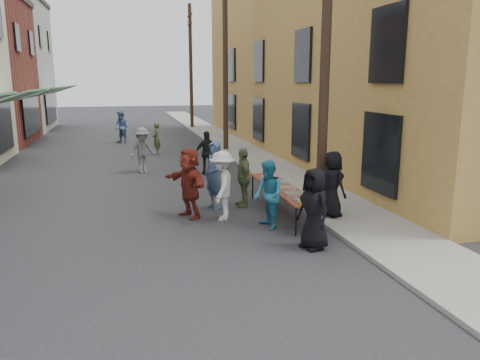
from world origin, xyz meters
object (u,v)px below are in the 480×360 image
utility_pole_mid (225,61)px  utility_pole_far (191,67)px  serving_table (282,188)px  server (332,184)px  guest_front_c (268,195)px  catering_tray_sausage (304,200)px  guest_front_a (314,209)px  utility_pole_near (326,43)px

utility_pole_mid → utility_pole_far: same height
serving_table → server: bearing=-37.6°
utility_pole_far → server: utility_pole_far is taller
guest_front_c → serving_table: bearing=140.2°
utility_pole_mid → serving_table: size_ratio=2.25×
guest_front_c → catering_tray_sausage: bearing=48.2°
guest_front_a → utility_pole_near: bearing=134.4°
serving_table → guest_front_a: size_ratio=2.26×
utility_pole_near → server: size_ratio=5.26×
utility_pole_near → server: utility_pole_near is taller
utility_pole_near → server: bearing=-85.2°
utility_pole_mid → guest_front_c: utility_pole_mid is taller
guest_front_c → utility_pole_near: bearing=110.2°
serving_table → utility_pole_far: bearing=87.5°
server → serving_table: bearing=34.3°
utility_pole_mid → utility_pole_far: size_ratio=1.00×
server → guest_front_c: bearing=81.1°
utility_pole_near → catering_tray_sausage: 4.10m
utility_pole_far → guest_front_a: size_ratio=5.07×
catering_tray_sausage → serving_table: bearing=90.0°
utility_pole_near → server: 3.59m
catering_tray_sausage → guest_front_c: (-0.74, 0.52, 0.05)m
catering_tray_sausage → guest_front_a: (-0.21, -1.06, 0.10)m
utility_pole_far → utility_pole_mid: bearing=-90.0°
utility_pole_far → catering_tray_sausage: size_ratio=18.00×
server → utility_pole_mid: bearing=-17.9°
utility_pole_near → guest_front_a: bearing=-116.7°
utility_pole_near → utility_pole_mid: same height
utility_pole_mid → serving_table: utility_pole_mid is taller
utility_pole_far → guest_front_a: 26.75m
catering_tray_sausage → server: (1.08, 0.82, 0.17)m
utility_pole_far → guest_front_c: size_ratio=5.33×
guest_front_a → catering_tray_sausage: bearing=149.7°
serving_table → catering_tray_sausage: bearing=-90.0°
server → catering_tray_sausage: bearing=109.0°
utility_pole_far → catering_tray_sausage: utility_pole_far is taller
guest_front_a → server: server is taller
utility_pole_mid → catering_tray_sausage: bearing=-94.4°
guest_front_a → server: size_ratio=1.04×
serving_table → server: (1.08, -0.83, 0.24)m
utility_pole_near → guest_front_c: bearing=-153.3°
utility_pole_near → serving_table: size_ratio=2.25×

